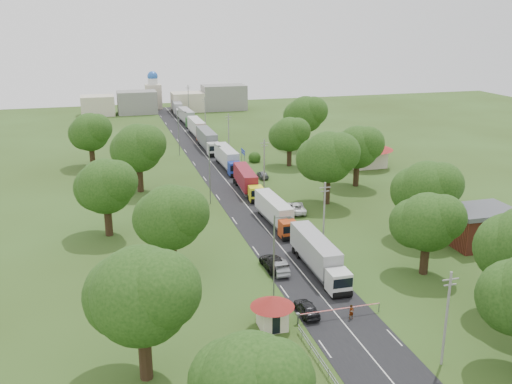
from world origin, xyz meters
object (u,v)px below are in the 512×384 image
object	(u,v)px
boom_barrier	(327,312)
info_sign	(243,155)
car_lane_front	(307,308)
guard_booth	(272,308)
pedestrian_near	(351,312)
truck_0	(318,255)
car_lane_mid	(279,266)

from	to	relation	value
boom_barrier	info_sign	bearing A→B (deg)	83.76
boom_barrier	car_lane_front	world-z (taller)	car_lane_front
car_lane_front	boom_barrier	bearing A→B (deg)	137.10
car_lane_front	info_sign	bearing A→B (deg)	-98.48
info_sign	car_lane_front	bearing A→B (deg)	-97.98
guard_booth	pedestrian_near	world-z (taller)	guard_booth
info_sign	pedestrian_near	xyz separation A→B (m)	(-4.13, -60.59, -2.23)
car_lane_front	guard_booth	bearing A→B (deg)	19.17
guard_booth	truck_0	distance (m)	14.35
info_sign	truck_0	distance (m)	49.08
truck_0	pedestrian_near	distance (m)	11.73
info_sign	boom_barrier	bearing A→B (deg)	-96.24
info_sign	car_lane_front	size ratio (longest dim) A/B	0.96
guard_booth	car_lane_mid	world-z (taller)	guard_booth
car_lane_mid	car_lane_front	bearing A→B (deg)	91.97
guard_booth	info_sign	world-z (taller)	info_sign
car_lane_mid	boom_barrier	bearing A→B (deg)	100.05
info_sign	guard_booth	bearing A→B (deg)	-101.68
guard_booth	pedestrian_near	xyz separation A→B (m)	(8.27, -0.59, -1.39)
boom_barrier	guard_booth	distance (m)	5.98
pedestrian_near	truck_0	bearing A→B (deg)	75.50
car_lane_front	pedestrian_near	world-z (taller)	pedestrian_near
info_sign	truck_0	xyz separation A→B (m)	(-3.23, -48.97, -0.86)
boom_barrier	car_lane_mid	size ratio (longest dim) A/B	1.97
pedestrian_near	info_sign	bearing A→B (deg)	76.02
boom_barrier	car_lane_mid	world-z (taller)	car_lane_mid
info_sign	car_lane_mid	distance (m)	48.68
truck_0	car_lane_front	size ratio (longest dim) A/B	3.42
info_sign	truck_0	size ratio (longest dim) A/B	0.28
guard_booth	info_sign	distance (m)	61.27
car_lane_front	pedestrian_near	distance (m)	4.57
car_lane_front	car_lane_mid	bearing A→B (deg)	-92.60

